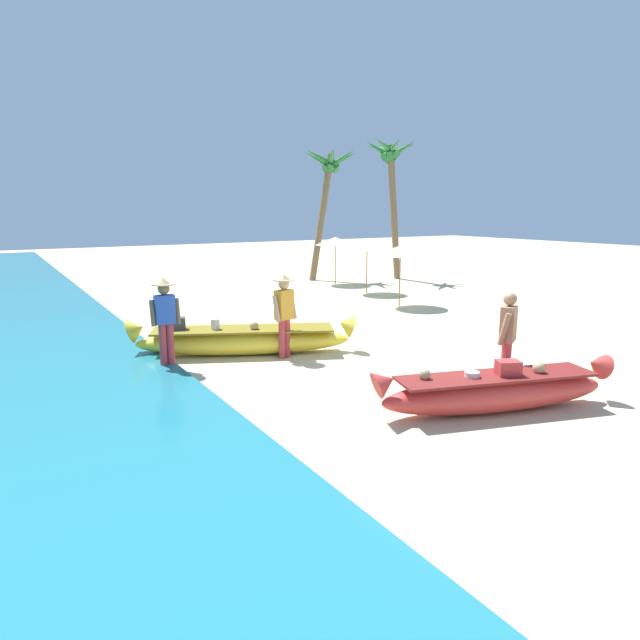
{
  "coord_description": "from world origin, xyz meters",
  "views": [
    {
      "loc": [
        -6.73,
        -6.81,
        3.01
      ],
      "look_at": [
        -1.32,
        2.05,
        0.9
      ],
      "focal_mm": 30.74,
      "sensor_mm": 36.0,
      "label": 1
    }
  ],
  "objects_px": {
    "person_tourist_customer": "(507,336)",
    "palm_tree_tall_inland": "(391,164)",
    "boat_red_foreground": "(495,391)",
    "palm_tree_leaning_seaward": "(329,174)",
    "boat_yellow_midground": "(243,340)",
    "person_vendor_assistant": "(165,317)",
    "person_vendor_hatted": "(284,310)"
  },
  "relations": [
    {
      "from": "boat_yellow_midground",
      "to": "person_vendor_assistant",
      "type": "relative_size",
      "value": 2.57
    },
    {
      "from": "person_tourist_customer",
      "to": "boat_red_foreground",
      "type": "bearing_deg",
      "value": -147.13
    },
    {
      "from": "boat_yellow_midground",
      "to": "palm_tree_tall_inland",
      "type": "xyz_separation_m",
      "value": [
        10.46,
        8.34,
        4.54
      ]
    },
    {
      "from": "boat_red_foreground",
      "to": "palm_tree_tall_inland",
      "type": "xyz_separation_m",
      "value": [
        8.55,
        13.4,
        4.53
      ]
    },
    {
      "from": "boat_red_foreground",
      "to": "palm_tree_leaning_seaward",
      "type": "xyz_separation_m",
      "value": [
        6.37,
        14.82,
        4.13
      ]
    },
    {
      "from": "palm_tree_tall_inland",
      "to": "palm_tree_leaning_seaward",
      "type": "bearing_deg",
      "value": 147.0
    },
    {
      "from": "boat_yellow_midground",
      "to": "person_vendor_hatted",
      "type": "height_order",
      "value": "person_vendor_hatted"
    },
    {
      "from": "person_vendor_hatted",
      "to": "person_tourist_customer",
      "type": "height_order",
      "value": "person_vendor_hatted"
    },
    {
      "from": "person_vendor_hatted",
      "to": "palm_tree_leaning_seaward",
      "type": "relative_size",
      "value": 0.31
    },
    {
      "from": "person_vendor_hatted",
      "to": "palm_tree_tall_inland",
      "type": "height_order",
      "value": "palm_tree_tall_inland"
    },
    {
      "from": "person_tourist_customer",
      "to": "palm_tree_leaning_seaward",
      "type": "bearing_deg",
      "value": 68.92
    },
    {
      "from": "boat_red_foreground",
      "to": "person_vendor_assistant",
      "type": "height_order",
      "value": "person_vendor_assistant"
    },
    {
      "from": "person_vendor_hatted",
      "to": "palm_tree_tall_inland",
      "type": "distance_m",
      "value": 13.9
    },
    {
      "from": "palm_tree_leaning_seaward",
      "to": "boat_red_foreground",
      "type": "bearing_deg",
      "value": -113.27
    },
    {
      "from": "boat_yellow_midground",
      "to": "person_vendor_assistant",
      "type": "bearing_deg",
      "value": -170.97
    },
    {
      "from": "person_tourist_customer",
      "to": "palm_tree_tall_inland",
      "type": "relative_size",
      "value": 0.28
    },
    {
      "from": "boat_red_foreground",
      "to": "boat_yellow_midground",
      "type": "distance_m",
      "value": 5.4
    },
    {
      "from": "person_vendor_assistant",
      "to": "palm_tree_leaning_seaward",
      "type": "distance_m",
      "value": 14.54
    },
    {
      "from": "boat_red_foreground",
      "to": "boat_yellow_midground",
      "type": "xyz_separation_m",
      "value": [
        -1.91,
        5.06,
        -0.01
      ]
    },
    {
      "from": "boat_red_foreground",
      "to": "palm_tree_tall_inland",
      "type": "height_order",
      "value": "palm_tree_tall_inland"
    },
    {
      "from": "boat_yellow_midground",
      "to": "palm_tree_tall_inland",
      "type": "bearing_deg",
      "value": 38.58
    },
    {
      "from": "boat_red_foreground",
      "to": "boat_yellow_midground",
      "type": "bearing_deg",
      "value": 110.68
    },
    {
      "from": "person_vendor_hatted",
      "to": "person_vendor_assistant",
      "type": "relative_size",
      "value": 0.98
    },
    {
      "from": "boat_red_foreground",
      "to": "boat_yellow_midground",
      "type": "height_order",
      "value": "boat_yellow_midground"
    },
    {
      "from": "palm_tree_tall_inland",
      "to": "palm_tree_leaning_seaward",
      "type": "height_order",
      "value": "palm_tree_tall_inland"
    },
    {
      "from": "boat_red_foreground",
      "to": "person_tourist_customer",
      "type": "distance_m",
      "value": 1.22
    },
    {
      "from": "boat_yellow_midground",
      "to": "person_vendor_assistant",
      "type": "xyz_separation_m",
      "value": [
        -1.68,
        -0.27,
        0.71
      ]
    },
    {
      "from": "person_vendor_hatted",
      "to": "person_tourist_customer",
      "type": "bearing_deg",
      "value": -60.26
    },
    {
      "from": "person_tourist_customer",
      "to": "person_vendor_assistant",
      "type": "bearing_deg",
      "value": 136.62
    },
    {
      "from": "boat_red_foreground",
      "to": "person_tourist_customer",
      "type": "bearing_deg",
      "value": 32.87
    },
    {
      "from": "boat_yellow_midground",
      "to": "person_tourist_customer",
      "type": "height_order",
      "value": "person_tourist_customer"
    },
    {
      "from": "person_tourist_customer",
      "to": "person_vendor_assistant",
      "type": "relative_size",
      "value": 0.95
    }
  ]
}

